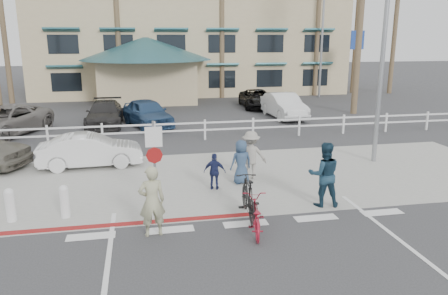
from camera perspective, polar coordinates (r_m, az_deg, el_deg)
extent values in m
plane|color=#333335|center=(11.37, 3.57, -11.19)|extent=(140.00, 140.00, 0.00)
cube|color=#333335|center=(9.67, 6.66, -16.14)|extent=(12.00, 16.00, 0.01)
cube|color=gray|center=(15.45, -0.62, -4.10)|extent=(22.00, 7.00, 0.01)
cube|color=#333335|center=(19.23, -2.78, -0.39)|extent=(40.00, 5.00, 0.01)
cube|color=#333335|center=(28.46, -5.56, 4.39)|extent=(50.00, 16.00, 0.01)
cube|color=maroon|center=(12.14, -11.95, -9.70)|extent=(7.00, 0.25, 0.02)
imported|color=maroon|center=(11.26, 4.11, -8.88)|extent=(0.91, 1.83, 0.92)
imported|color=tan|center=(11.05, -9.40, -6.95)|extent=(0.72, 0.53, 1.83)
imported|color=black|center=(12.12, 3.18, -6.48)|extent=(0.71, 2.00, 1.18)
imported|color=#173244|center=(13.13, 12.95, -3.44)|extent=(1.06, 0.89, 1.93)
imported|color=gray|center=(15.26, 3.52, -1.01)|extent=(1.19, 0.79, 1.71)
imported|color=#1A214A|center=(14.22, -1.23, -3.17)|extent=(0.77, 0.48, 1.23)
imported|color=navy|center=(14.79, 2.25, -1.90)|extent=(0.82, 0.62, 1.52)
imported|color=silver|center=(17.48, -17.04, -0.38)|extent=(3.95, 1.56, 1.28)
imported|color=slate|center=(24.64, -26.69, 3.12)|extent=(4.36, 5.89, 1.49)
imported|color=black|center=(25.32, -15.28, 4.27)|extent=(2.00, 4.73, 1.36)
imported|color=navy|center=(24.64, -9.96, 4.48)|extent=(3.13, 4.79, 1.52)
imported|color=silver|center=(27.08, 7.82, 5.43)|extent=(1.79, 4.63, 1.51)
imported|color=black|center=(30.88, 4.35, 6.37)|extent=(2.39, 4.63, 1.25)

